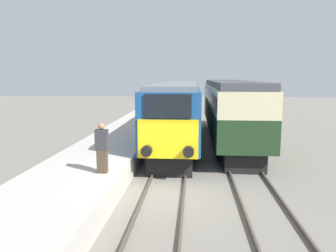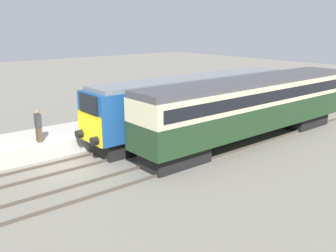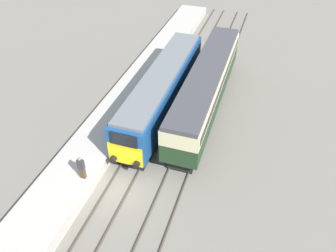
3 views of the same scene
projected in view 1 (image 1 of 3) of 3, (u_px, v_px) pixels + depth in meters
name	position (u px, v px, depth m)	size (l,w,h in m)	color
ground_plane	(165.00, 194.00, 12.18)	(120.00, 120.00, 0.00)	slate
platform_left	(123.00, 140.00, 20.25)	(3.50, 50.00, 0.92)	#B7B2A8
rails_near_track	(173.00, 159.00, 17.09)	(1.51, 60.00, 0.14)	#4C4238
rails_far_track	(239.00, 160.00, 16.83)	(1.50, 60.00, 0.14)	#4C4238
locomotive	(178.00, 110.00, 21.02)	(2.70, 16.11, 3.93)	black
passenger_carriage	(229.00, 105.00, 22.16)	(2.75, 16.78, 4.06)	black
person_on_platform	(102.00, 148.00, 11.60)	(0.44, 0.26, 1.80)	#473828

